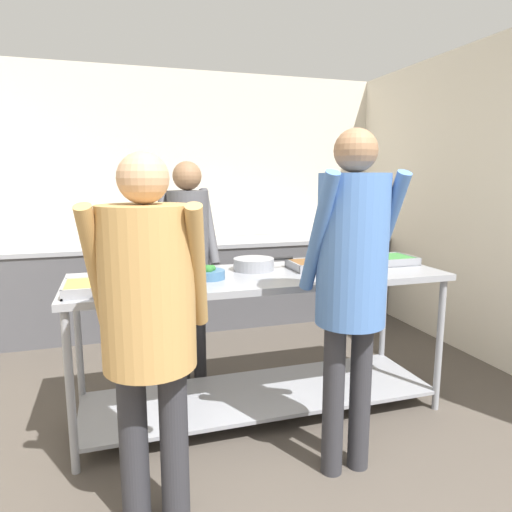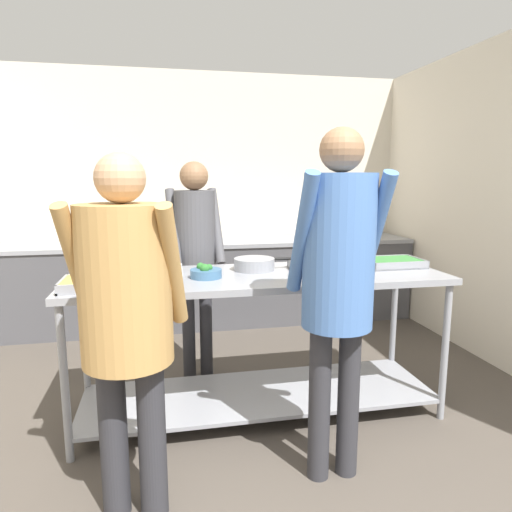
% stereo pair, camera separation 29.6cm
% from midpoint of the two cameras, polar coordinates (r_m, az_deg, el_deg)
% --- Properties ---
extents(wall_rear, '(4.41, 0.06, 2.65)m').
position_cam_midpoint_polar(wall_rear, '(5.10, -10.18, 7.25)').
color(wall_rear, beige).
rests_on(wall_rear, ground_plane).
extents(wall_right, '(0.06, 4.26, 2.65)m').
position_cam_midpoint_polar(wall_right, '(4.10, 26.14, 5.84)').
color(wall_right, beige).
rests_on(wall_right, ground_plane).
extents(back_counter, '(4.25, 0.65, 0.88)m').
position_cam_midpoint_polar(back_counter, '(4.85, -9.30, -3.38)').
color(back_counter, '#4C4C51').
rests_on(back_counter, ground_plane).
extents(serving_counter, '(2.36, 0.76, 0.93)m').
position_cam_midpoint_polar(serving_counter, '(2.96, -2.31, -8.02)').
color(serving_counter, gray).
rests_on(serving_counter, ground_plane).
extents(serving_tray_roast, '(0.38, 0.30, 0.05)m').
position_cam_midpoint_polar(serving_tray_roast, '(2.63, -21.91, -3.65)').
color(serving_tray_roast, gray).
rests_on(serving_tray_roast, serving_counter).
extents(plate_stack, '(0.26, 0.26, 0.06)m').
position_cam_midpoint_polar(plate_stack, '(2.91, -14.50, -1.92)').
color(plate_stack, white).
rests_on(plate_stack, serving_counter).
extents(broccoli_bowl, '(0.19, 0.19, 0.09)m').
position_cam_midpoint_polar(broccoli_bowl, '(2.78, -8.97, -2.22)').
color(broccoli_bowl, '#3D668C').
rests_on(broccoli_bowl, serving_counter).
extents(sauce_pan, '(0.41, 0.27, 0.08)m').
position_cam_midpoint_polar(sauce_pan, '(3.01, -3.07, -0.99)').
color(sauce_pan, gray).
rests_on(sauce_pan, serving_counter).
extents(serving_tray_vegetables, '(0.49, 0.27, 0.05)m').
position_cam_midpoint_polar(serving_tray_vegetables, '(3.09, 6.01, -1.09)').
color(serving_tray_vegetables, gray).
rests_on(serving_tray_vegetables, serving_counter).
extents(serving_tray_greens, '(0.39, 0.29, 0.05)m').
position_cam_midpoint_polar(serving_tray_greens, '(3.31, 13.43, -0.55)').
color(serving_tray_greens, gray).
rests_on(serving_tray_greens, serving_counter).
extents(guest_serving_left, '(0.54, 0.42, 1.64)m').
position_cam_midpoint_polar(guest_serving_left, '(2.00, -17.50, -6.17)').
color(guest_serving_left, '#2D2D33').
rests_on(guest_serving_left, ground_plane).
extents(guest_serving_right, '(0.44, 0.35, 1.77)m').
position_cam_midpoint_polar(guest_serving_right, '(2.27, 8.23, -1.41)').
color(guest_serving_right, '#2D2D33').
rests_on(guest_serving_right, ground_plane).
extents(cook_behind_counter, '(0.43, 0.37, 1.65)m').
position_cam_midpoint_polar(cook_behind_counter, '(3.42, -10.87, 1.22)').
color(cook_behind_counter, '#2D2D33').
rests_on(cook_behind_counter, ground_plane).
extents(water_bottle, '(0.07, 0.07, 0.28)m').
position_cam_midpoint_polar(water_bottle, '(4.76, -16.85, 3.04)').
color(water_bottle, '#23602D').
rests_on(water_bottle, back_counter).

